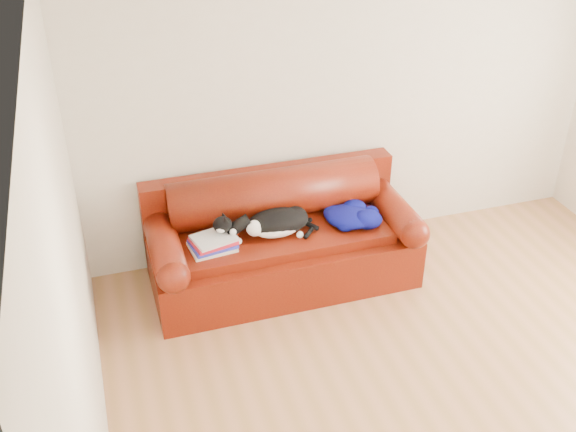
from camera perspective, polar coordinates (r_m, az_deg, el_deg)
name	(u,v)px	position (r m, az deg, el deg)	size (l,w,h in m)	color
ground	(453,386)	(4.81, 13.77, -13.83)	(4.50, 4.50, 0.00)	olive
room_shell	(509,162)	(3.93, 18.24, 4.38)	(4.52, 4.02, 2.61)	beige
sofa_base	(283,256)	(5.45, -0.46, -3.40)	(2.10, 0.90, 0.50)	#3A0206
sofa_back	(274,209)	(5.49, -1.22, 0.59)	(2.10, 1.01, 0.88)	#3A0206
book_stack	(213,243)	(5.08, -6.36, -2.26)	(0.36, 0.31, 0.10)	beige
cat	(277,223)	(5.19, -0.94, -0.61)	(0.72, 0.30, 0.26)	black
blanket	(352,215)	(5.38, 5.41, 0.06)	(0.50, 0.49, 0.15)	#020E4F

